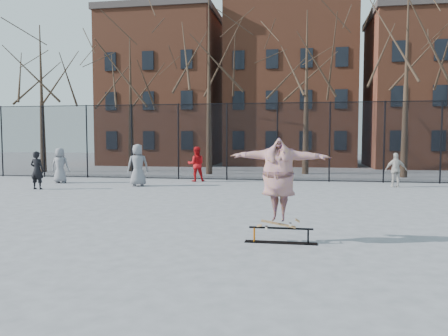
% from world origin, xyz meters
% --- Properties ---
extents(ground, '(100.00, 100.00, 0.00)m').
position_xyz_m(ground, '(0.00, 0.00, 0.00)').
color(ground, slate).
extents(skate_rail, '(1.52, 0.23, 0.33)m').
position_xyz_m(skate_rail, '(1.96, -0.23, 0.13)').
color(skate_rail, black).
rests_on(skate_rail, ground).
extents(skateboard, '(0.79, 0.19, 0.09)m').
position_xyz_m(skateboard, '(1.91, -0.23, 0.38)').
color(skateboard, '#8D5E38').
rests_on(skateboard, skate_rail).
extents(skater, '(2.19, 0.82, 1.74)m').
position_xyz_m(skater, '(1.91, -0.23, 1.30)').
color(skater, '#4E3586').
rests_on(skater, skateboard).
extents(bystander_grey, '(1.11, 0.95, 1.92)m').
position_xyz_m(bystander_grey, '(-4.93, 9.50, 0.96)').
color(bystander_grey, slate).
rests_on(bystander_grey, ground).
extents(bystander_black, '(0.60, 0.40, 1.63)m').
position_xyz_m(bystander_black, '(-8.72, 7.58, 0.82)').
color(bystander_black, black).
rests_on(bystander_black, ground).
extents(bystander_red, '(1.01, 0.88, 1.76)m').
position_xyz_m(bystander_red, '(-2.79, 12.00, 0.88)').
color(bystander_red, red).
rests_on(bystander_red, ground).
extents(bystander_white, '(0.91, 0.39, 1.54)m').
position_xyz_m(bystander_white, '(6.58, 11.07, 0.77)').
color(bystander_white, '#B8B2AB').
rests_on(bystander_white, ground).
extents(bystander_extra, '(0.91, 0.67, 1.72)m').
position_xyz_m(bystander_extra, '(-9.16, 10.16, 0.86)').
color(bystander_extra, slate).
rests_on(bystander_extra, ground).
extents(fence, '(34.03, 0.07, 4.00)m').
position_xyz_m(fence, '(-0.01, 13.00, 2.05)').
color(fence, black).
rests_on(fence, ground).
extents(tree_row, '(33.66, 7.46, 10.67)m').
position_xyz_m(tree_row, '(-0.25, 17.15, 7.36)').
color(tree_row, black).
rests_on(tree_row, ground).
extents(rowhouses, '(29.00, 7.00, 13.00)m').
position_xyz_m(rowhouses, '(0.72, 26.00, 6.06)').
color(rowhouses, brown).
rests_on(rowhouses, ground).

